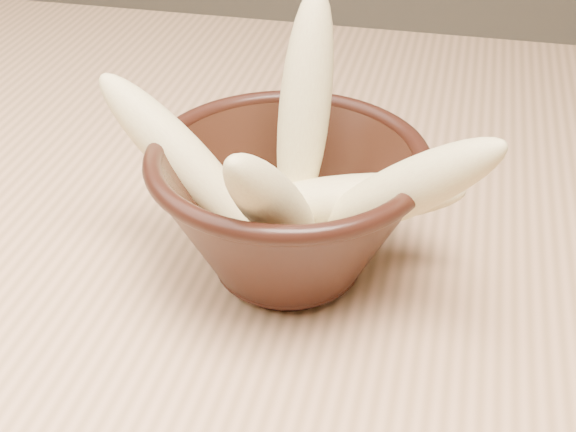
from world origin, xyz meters
name	(u,v)px	position (x,y,z in m)	size (l,w,h in m)	color
table	(364,273)	(0.00, 0.00, 0.67)	(1.20, 0.80, 0.75)	tan
bowl	(288,205)	(-0.04, -0.11, 0.81)	(0.20, 0.20, 0.11)	black
milk_puddle	(288,236)	(-0.04, -0.11, 0.79)	(0.11, 0.11, 0.02)	#F5EFC5
banana_upright	(305,108)	(-0.04, -0.08, 0.87)	(0.04, 0.04, 0.17)	#D5BA7E
banana_left	(179,155)	(-0.12, -0.11, 0.84)	(0.04, 0.04, 0.15)	#D5BA7E
banana_right	(402,191)	(0.04, -0.13, 0.84)	(0.04, 0.04, 0.17)	#D5BA7E
banana_across	(350,200)	(0.00, -0.10, 0.81)	(0.04, 0.04, 0.16)	#D5BA7E
banana_front	(274,205)	(-0.04, -0.17, 0.85)	(0.04, 0.04, 0.15)	#D5BA7E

